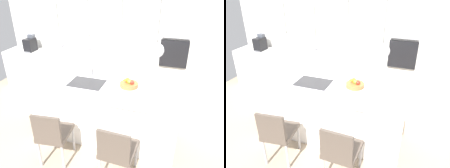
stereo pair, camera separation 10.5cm
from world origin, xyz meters
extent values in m
plane|color=tan|center=(0.00, 0.00, 0.00)|extent=(6.60, 6.60, 0.00)
cube|color=silver|center=(0.00, 1.65, 1.30)|extent=(6.00, 0.10, 2.60)
cube|color=white|center=(0.00, 0.00, 0.43)|extent=(2.29, 0.86, 0.85)
cube|color=white|center=(0.00, 0.00, 0.88)|extent=(2.35, 0.92, 0.06)
cube|color=#2D2D30|center=(-0.33, 0.00, 0.91)|extent=(0.56, 0.40, 0.02)
cylinder|color=silver|center=(-0.33, 0.24, 1.02)|extent=(0.02, 0.02, 0.22)
cylinder|color=silver|center=(-0.33, 0.16, 1.12)|extent=(0.02, 0.16, 0.02)
cylinder|color=#9E6B38|center=(0.35, 0.09, 0.94)|extent=(0.29, 0.29, 0.06)
sphere|color=olive|center=(0.36, 0.09, 1.00)|extent=(0.07, 0.07, 0.07)
sphere|color=#B22D1E|center=(0.40, 0.08, 1.00)|extent=(0.07, 0.07, 0.07)
sphere|color=orange|center=(0.32, 0.11, 1.00)|extent=(0.08, 0.08, 0.08)
ellipsoid|color=yellow|center=(0.30, 0.11, 1.02)|extent=(0.09, 0.19, 0.08)
cube|color=white|center=(-2.40, 1.28, 0.43)|extent=(1.10, 0.60, 0.85)
cube|color=black|center=(-2.34, 1.28, 1.00)|extent=(0.20, 0.28, 0.30)
cube|color=gray|center=(-2.34, 1.11, 0.86)|extent=(0.16, 0.08, 0.02)
cube|color=#4C515B|center=(-2.34, 1.36, 1.19)|extent=(0.14, 0.11, 0.08)
cube|color=#9E9EA3|center=(0.92, 1.58, 1.52)|extent=(0.54, 0.08, 0.34)
cube|color=black|center=(0.92, 1.58, 1.02)|extent=(0.56, 0.08, 0.56)
cube|color=brown|center=(-0.49, -0.78, 0.46)|extent=(0.46, 0.51, 0.06)
cube|color=brown|center=(-0.47, -0.99, 0.69)|extent=(0.39, 0.09, 0.39)
cylinder|color=#B2B2B7|center=(-0.35, -0.56, 0.22)|extent=(0.04, 0.04, 0.43)
cylinder|color=#B2B2B7|center=(-0.69, -0.60, 0.22)|extent=(0.04, 0.04, 0.43)
cylinder|color=#B2B2B7|center=(-0.30, -0.95, 0.22)|extent=(0.04, 0.04, 0.43)
cylinder|color=#B2B2B7|center=(-0.64, -1.00, 0.22)|extent=(0.04, 0.04, 0.43)
cube|color=brown|center=(0.45, -0.78, 0.43)|extent=(0.46, 0.49, 0.06)
cube|color=brown|center=(0.44, -0.99, 0.66)|extent=(0.42, 0.06, 0.40)
cylinder|color=#B2B2B7|center=(0.64, -0.58, 0.20)|extent=(0.04, 0.04, 0.40)
cylinder|color=#B2B2B7|center=(0.27, -0.56, 0.20)|extent=(0.04, 0.04, 0.40)
sphere|color=silver|center=(-0.73, 0.00, 1.56)|extent=(0.20, 0.20, 0.20)
cylinder|color=black|center=(-0.73, 0.00, 1.96)|extent=(0.01, 0.01, 0.60)
sphere|color=silver|center=(-0.24, 0.00, 1.56)|extent=(0.20, 0.20, 0.20)
cylinder|color=black|center=(-0.24, 0.00, 1.96)|extent=(0.01, 0.01, 0.60)
sphere|color=silver|center=(0.24, 0.00, 1.56)|extent=(0.20, 0.20, 0.20)
cylinder|color=black|center=(0.24, 0.00, 1.96)|extent=(0.01, 0.01, 0.60)
sphere|color=silver|center=(0.73, 0.00, 1.56)|extent=(0.20, 0.20, 0.20)
cylinder|color=black|center=(0.73, 0.00, 1.96)|extent=(0.01, 0.01, 0.60)
camera|label=1|loc=(1.02, -2.84, 2.47)|focal=34.78mm
camera|label=2|loc=(1.12, -2.81, 2.47)|focal=34.78mm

